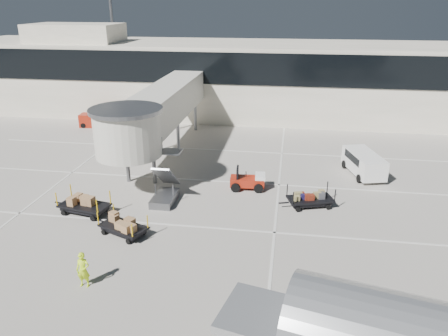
{
  "coord_description": "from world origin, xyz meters",
  "views": [
    {
      "loc": [
        6.49,
        -20.3,
        12.6
      ],
      "look_at": [
        2.33,
        6.65,
        2.0
      ],
      "focal_mm": 35.0,
      "sensor_mm": 36.0,
      "label": 1
    }
  ],
  "objects": [
    {
      "name": "ground_worker",
      "position": [
        -2.58,
        -4.38,
        0.88
      ],
      "size": [
        0.66,
        0.44,
        1.77
      ],
      "primitive_type": "imported",
      "rotation": [
        0.0,
        0.0,
        0.03
      ],
      "color": "#BCE718",
      "rests_on": "ground"
    },
    {
      "name": "jet_bridge",
      "position": [
        -3.97,
        12.26,
        4.28
      ],
      "size": [
        5.7,
        20.4,
        6.03
      ],
      "color": "beige",
      "rests_on": "ground"
    },
    {
      "name": "box_cart_near",
      "position": [
        -2.63,
        0.54,
        0.54
      ],
      "size": [
        3.38,
        2.35,
        1.32
      ],
      "rotation": [
        0.0,
        0.0,
        -0.41
      ],
      "color": "black",
      "rests_on": "ground"
    },
    {
      "name": "terminal",
      "position": [
        -0.35,
        29.94,
        4.11
      ],
      "size": [
        64.0,
        12.11,
        15.2
      ],
      "color": "silver",
      "rests_on": "ground"
    },
    {
      "name": "minivan",
      "position": [
        12.22,
        12.11,
        1.02
      ],
      "size": [
        2.92,
        4.8,
        1.7
      ],
      "rotation": [
        0.0,
        0.0,
        0.26
      ],
      "color": "white",
      "rests_on": "ground"
    },
    {
      "name": "ground",
      "position": [
        0.0,
        0.0,
        0.0
      ],
      "size": [
        140.0,
        140.0,
        0.0
      ],
      "primitive_type": "plane",
      "color": "#B0A99D",
      "rests_on": "ground"
    },
    {
      "name": "baggage_tug",
      "position": [
        3.85,
        8.01,
        0.58
      ],
      "size": [
        2.52,
        1.7,
        1.6
      ],
      "rotation": [
        0.0,
        0.0,
        0.07
      ],
      "color": "maroon",
      "rests_on": "ground"
    },
    {
      "name": "belt_loader",
      "position": [
        -13.52,
        21.69,
        0.67
      ],
      "size": [
        3.76,
        1.76,
        1.76
      ],
      "rotation": [
        0.0,
        0.0,
        0.1
      ],
      "color": "maroon",
      "rests_on": "ground"
    },
    {
      "name": "box_cart_far",
      "position": [
        -5.86,
        2.62,
        0.55
      ],
      "size": [
        3.87,
        2.09,
        1.48
      ],
      "rotation": [
        0.0,
        0.0,
        -0.19
      ],
      "color": "black",
      "rests_on": "ground"
    },
    {
      "name": "lane_markings",
      "position": [
        -0.67,
        9.33,
        0.01
      ],
      "size": [
        40.0,
        30.0,
        0.02
      ],
      "color": "silver",
      "rests_on": "ground"
    },
    {
      "name": "suitcase_cart",
      "position": [
        8.13,
        5.84,
        0.49
      ],
      "size": [
        3.6,
        2.25,
        1.39
      ],
      "rotation": [
        0.0,
        0.0,
        0.31
      ],
      "color": "black",
      "rests_on": "ground"
    }
  ]
}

